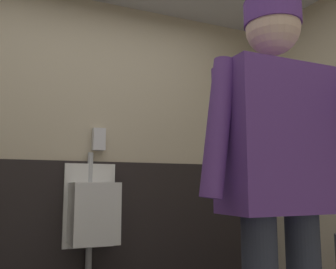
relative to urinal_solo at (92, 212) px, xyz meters
The scene contains 5 objects.
wall_back 0.55m from the urinal_solo, 107.06° to the left, with size 4.26×0.12×2.56m, color beige.
wainscot_band_back 0.25m from the urinal_solo, 115.00° to the left, with size 3.66×0.03×1.17m, color black.
urinal_solo is the anchor object (origin of this frame).
person 1.72m from the urinal_solo, 76.35° to the right, with size 0.70×0.60×1.77m.
soap_dispenser 0.59m from the urinal_solo, 62.59° to the left, with size 0.10×0.07×0.18m, color silver.
Camera 1 is at (-0.58, -1.46, 0.97)m, focal length 39.94 mm.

